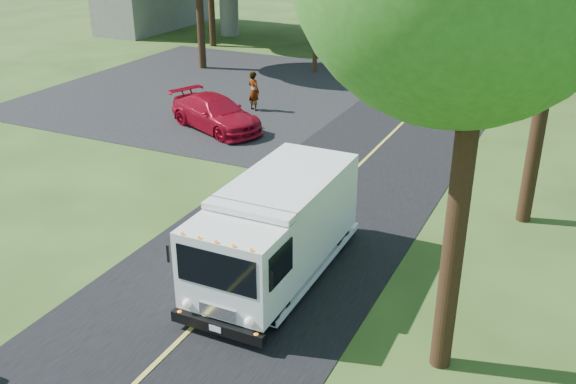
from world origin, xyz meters
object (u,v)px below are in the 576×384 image
Objects in this scene: step_van at (277,228)px; red_sedan at (216,113)px; traffic_signal at (352,14)px; pedestrian at (254,91)px.

red_sedan is (-7.94, 9.81, -0.72)m from step_van.
traffic_signal reaches higher than red_sedan.
red_sedan is 3.21m from pedestrian.
step_van is at bearing -117.94° from red_sedan.
pedestrian is at bearing -95.67° from traffic_signal.
pedestrian is at bearing 120.43° from step_van.
traffic_signal is at bearing -73.72° from pedestrian.
traffic_signal is 1.05× the size of red_sedan.
red_sedan is at bearing 109.01° from pedestrian.
traffic_signal is 2.76× the size of pedestrian.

